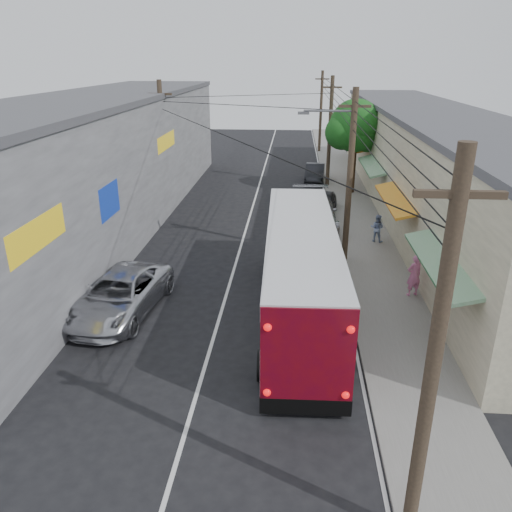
# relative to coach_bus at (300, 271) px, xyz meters

# --- Properties ---
(ground) EXTENTS (120.00, 120.00, 0.00)m
(ground) POSITION_rel_coach_bus_xyz_m (-3.00, -7.37, -1.79)
(ground) COLOR black
(ground) RESTS_ON ground
(sidewalk) EXTENTS (3.00, 80.00, 0.12)m
(sidewalk) POSITION_rel_coach_bus_xyz_m (3.50, 12.63, -1.73)
(sidewalk) COLOR slate
(sidewalk) RESTS_ON ground
(building_right) EXTENTS (7.09, 40.00, 6.25)m
(building_right) POSITION_rel_coach_bus_xyz_m (7.99, 14.63, 1.36)
(building_right) COLOR beige
(building_right) RESTS_ON ground
(building_left) EXTENTS (7.20, 36.00, 7.25)m
(building_left) POSITION_rel_coach_bus_xyz_m (-11.50, 10.62, 1.86)
(building_left) COLOR gray
(building_left) RESTS_ON ground
(utility_poles) EXTENTS (11.80, 45.28, 8.00)m
(utility_poles) POSITION_rel_coach_bus_xyz_m (0.13, 12.95, 2.34)
(utility_poles) COLOR #473828
(utility_poles) RESTS_ON ground
(street_tree) EXTENTS (4.40, 4.00, 6.60)m
(street_tree) POSITION_rel_coach_bus_xyz_m (3.87, 18.64, 2.88)
(street_tree) COLOR #3F2B19
(street_tree) RESTS_ON ground
(coach_bus) EXTENTS (2.99, 12.05, 3.46)m
(coach_bus) POSITION_rel_coach_bus_xyz_m (0.00, 0.00, 0.00)
(coach_bus) COLOR silver
(coach_bus) RESTS_ON ground
(jeepney) EXTENTS (3.22, 5.83, 1.55)m
(jeepney) POSITION_rel_coach_bus_xyz_m (-6.80, -0.45, -1.02)
(jeepney) COLOR silver
(jeepney) RESTS_ON ground
(parked_suv) EXTENTS (2.81, 6.47, 1.85)m
(parked_suv) POSITION_rel_coach_bus_xyz_m (0.80, 10.63, -0.86)
(parked_suv) COLOR #9D9EA5
(parked_suv) RESTS_ON ground
(parked_car_mid) EXTENTS (1.99, 3.92, 1.28)m
(parked_car_mid) POSITION_rel_coach_bus_xyz_m (1.60, 13.76, -1.15)
(parked_car_mid) COLOR #232227
(parked_car_mid) RESTS_ON ground
(parked_car_far) EXTENTS (1.76, 4.24, 1.36)m
(parked_car_far) POSITION_rel_coach_bus_xyz_m (1.31, 22.22, -1.11)
(parked_car_far) COLOR black
(parked_car_far) RESTS_ON ground
(pedestrian_near) EXTENTS (0.75, 0.62, 1.75)m
(pedestrian_near) POSITION_rel_coach_bus_xyz_m (4.60, 1.76, -0.79)
(pedestrian_near) COLOR pink
(pedestrian_near) RESTS_ON sidewalk
(pedestrian_far) EXTENTS (0.88, 0.81, 1.47)m
(pedestrian_far) POSITION_rel_coach_bus_xyz_m (4.09, 8.16, -0.93)
(pedestrian_far) COLOR #8699C3
(pedestrian_far) RESTS_ON sidewalk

